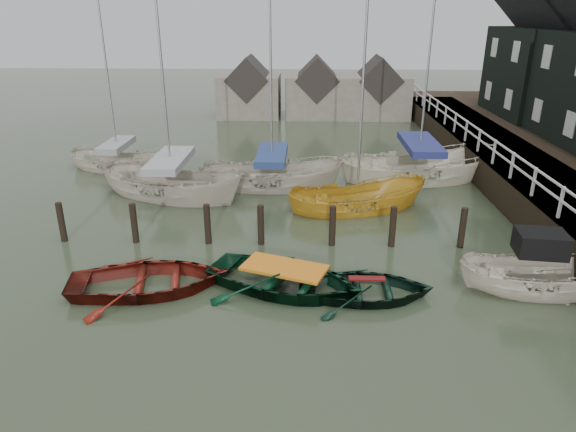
{
  "coord_description": "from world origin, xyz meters",
  "views": [
    {
      "loc": [
        0.29,
        -12.81,
        7.36
      ],
      "look_at": [
        -0.25,
        2.09,
        1.4
      ],
      "focal_mm": 32.0,
      "sensor_mm": 36.0,
      "label": 1
    }
  ],
  "objects_px": {
    "sailboat_d": "(417,178)",
    "sailboat_e": "(119,168)",
    "motorboat": "(535,288)",
    "sailboat_a": "(173,194)",
    "sailboat_b": "(272,185)",
    "rowboat_green": "(285,289)",
    "rowboat_dkgreen": "(366,297)",
    "rowboat_red": "(151,290)",
    "sailboat_c": "(356,208)"
  },
  "relations": [
    {
      "from": "sailboat_a",
      "to": "sailboat_e",
      "type": "distance_m",
      "value": 5.27
    },
    {
      "from": "motorboat",
      "to": "sailboat_a",
      "type": "bearing_deg",
      "value": 64.35
    },
    {
      "from": "rowboat_green",
      "to": "sailboat_d",
      "type": "height_order",
      "value": "sailboat_d"
    },
    {
      "from": "sailboat_b",
      "to": "rowboat_dkgreen",
      "type": "bearing_deg",
      "value": -160.81
    },
    {
      "from": "rowboat_dkgreen",
      "to": "sailboat_a",
      "type": "distance_m",
      "value": 11.02
    },
    {
      "from": "sailboat_b",
      "to": "sailboat_c",
      "type": "distance_m",
      "value": 4.46
    },
    {
      "from": "motorboat",
      "to": "sailboat_b",
      "type": "distance_m",
      "value": 12.1
    },
    {
      "from": "rowboat_dkgreen",
      "to": "motorboat",
      "type": "xyz_separation_m",
      "value": [
        4.8,
        0.47,
        0.1
      ]
    },
    {
      "from": "rowboat_red",
      "to": "motorboat",
      "type": "height_order",
      "value": "motorboat"
    },
    {
      "from": "sailboat_c",
      "to": "sailboat_d",
      "type": "bearing_deg",
      "value": -52.35
    },
    {
      "from": "sailboat_a",
      "to": "sailboat_b",
      "type": "relative_size",
      "value": 1.02
    },
    {
      "from": "sailboat_b",
      "to": "rowboat_red",
      "type": "bearing_deg",
      "value": 163.48
    },
    {
      "from": "rowboat_dkgreen",
      "to": "sailboat_d",
      "type": "bearing_deg",
      "value": -18.06
    },
    {
      "from": "rowboat_red",
      "to": "sailboat_a",
      "type": "height_order",
      "value": "sailboat_a"
    },
    {
      "from": "rowboat_green",
      "to": "sailboat_d",
      "type": "distance_m",
      "value": 11.98
    },
    {
      "from": "rowboat_red",
      "to": "motorboat",
      "type": "relative_size",
      "value": 0.99
    },
    {
      "from": "rowboat_green",
      "to": "sailboat_e",
      "type": "height_order",
      "value": "sailboat_e"
    },
    {
      "from": "sailboat_b",
      "to": "sailboat_d",
      "type": "xyz_separation_m",
      "value": [
        6.76,
        1.31,
        -0.0
      ]
    },
    {
      "from": "rowboat_dkgreen",
      "to": "sailboat_e",
      "type": "distance_m",
      "value": 16.29
    },
    {
      "from": "sailboat_c",
      "to": "sailboat_e",
      "type": "xyz_separation_m",
      "value": [
        -11.41,
        5.11,
        0.05
      ]
    },
    {
      "from": "rowboat_green",
      "to": "motorboat",
      "type": "distance_m",
      "value": 7.08
    },
    {
      "from": "rowboat_green",
      "to": "sailboat_a",
      "type": "bearing_deg",
      "value": 53.39
    },
    {
      "from": "rowboat_dkgreen",
      "to": "sailboat_a",
      "type": "relative_size",
      "value": 0.32
    },
    {
      "from": "rowboat_dkgreen",
      "to": "rowboat_green",
      "type": "bearing_deg",
      "value": 81.49
    },
    {
      "from": "sailboat_b",
      "to": "sailboat_e",
      "type": "xyz_separation_m",
      "value": [
        -7.84,
        2.44,
        0.01
      ]
    },
    {
      "from": "sailboat_c",
      "to": "sailboat_b",
      "type": "bearing_deg",
      "value": 39.61
    },
    {
      "from": "rowboat_dkgreen",
      "to": "sailboat_a",
      "type": "xyz_separation_m",
      "value": [
        -7.41,
        8.15,
        0.06
      ]
    },
    {
      "from": "sailboat_c",
      "to": "sailboat_e",
      "type": "bearing_deg",
      "value": 52.32
    },
    {
      "from": "sailboat_e",
      "to": "sailboat_b",
      "type": "bearing_deg",
      "value": -91.94
    },
    {
      "from": "rowboat_dkgreen",
      "to": "sailboat_c",
      "type": "bearing_deg",
      "value": -2.81
    },
    {
      "from": "rowboat_green",
      "to": "sailboat_c",
      "type": "bearing_deg",
      "value": -1.82
    },
    {
      "from": "sailboat_d",
      "to": "sailboat_e",
      "type": "bearing_deg",
      "value": 76.98
    },
    {
      "from": "rowboat_green",
      "to": "sailboat_e",
      "type": "relative_size",
      "value": 0.44
    },
    {
      "from": "rowboat_red",
      "to": "rowboat_dkgreen",
      "type": "height_order",
      "value": "rowboat_red"
    },
    {
      "from": "rowboat_green",
      "to": "sailboat_a",
      "type": "relative_size",
      "value": 0.39
    },
    {
      "from": "motorboat",
      "to": "sailboat_c",
      "type": "xyz_separation_m",
      "value": [
        -4.46,
        6.38,
        -0.08
      ]
    },
    {
      "from": "sailboat_c",
      "to": "sailboat_e",
      "type": "relative_size",
      "value": 1.09
    },
    {
      "from": "rowboat_red",
      "to": "sailboat_d",
      "type": "relative_size",
      "value": 0.32
    },
    {
      "from": "rowboat_dkgreen",
      "to": "sailboat_c",
      "type": "relative_size",
      "value": 0.33
    },
    {
      "from": "rowboat_red",
      "to": "sailboat_b",
      "type": "bearing_deg",
      "value": -28.16
    },
    {
      "from": "motorboat",
      "to": "sailboat_b",
      "type": "relative_size",
      "value": 0.39
    },
    {
      "from": "rowboat_green",
      "to": "sailboat_d",
      "type": "xyz_separation_m",
      "value": [
        5.81,
        10.48,
        0.06
      ]
    },
    {
      "from": "rowboat_green",
      "to": "motorboat",
      "type": "relative_size",
      "value": 1.01
    },
    {
      "from": "sailboat_c",
      "to": "sailboat_e",
      "type": "height_order",
      "value": "sailboat_c"
    },
    {
      "from": "rowboat_green",
      "to": "sailboat_e",
      "type": "distance_m",
      "value": 14.57
    },
    {
      "from": "rowboat_dkgreen",
      "to": "sailboat_b",
      "type": "bearing_deg",
      "value": 18.76
    },
    {
      "from": "sailboat_a",
      "to": "sailboat_d",
      "type": "xyz_separation_m",
      "value": [
        10.95,
        2.67,
        0.0
      ]
    },
    {
      "from": "rowboat_dkgreen",
      "to": "motorboat",
      "type": "height_order",
      "value": "motorboat"
    },
    {
      "from": "rowboat_green",
      "to": "rowboat_dkgreen",
      "type": "relative_size",
      "value": 1.22
    },
    {
      "from": "rowboat_red",
      "to": "motorboat",
      "type": "bearing_deg",
      "value": -99.53
    }
  ]
}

